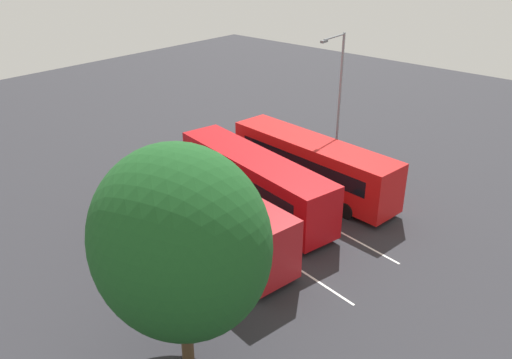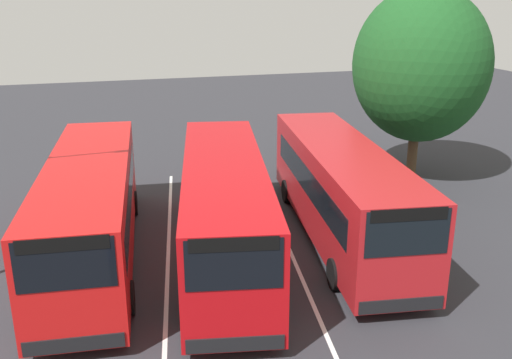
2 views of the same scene
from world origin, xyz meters
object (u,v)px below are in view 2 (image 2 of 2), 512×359
(bus_center_left, at_px, (224,206))
(depot_tree, at_px, (420,65))
(bus_center_right, at_px, (341,189))
(bus_far_left, at_px, (91,207))

(bus_center_left, distance_m, depot_tree, 12.13)
(bus_center_right, height_order, depot_tree, depot_tree)
(bus_far_left, bearing_deg, depot_tree, 114.30)
(bus_center_right, distance_m, depot_tree, 8.65)
(bus_center_right, bearing_deg, bus_far_left, -85.99)
(bus_center_left, xyz_separation_m, bus_center_right, (-0.49, 4.16, 0.00))
(bus_far_left, height_order, depot_tree, depot_tree)
(bus_far_left, xyz_separation_m, bus_center_left, (1.08, 3.97, 0.00))
(bus_far_left, height_order, bus_center_left, same)
(bus_far_left, relative_size, bus_center_right, 1.00)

